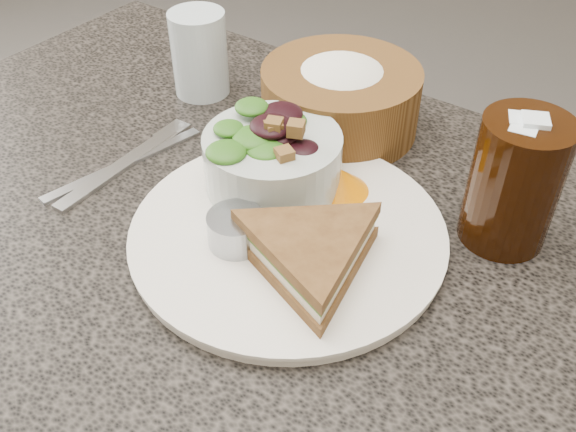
{
  "coord_description": "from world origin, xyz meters",
  "views": [
    {
      "loc": [
        0.33,
        -0.36,
        1.18
      ],
      "look_at": [
        0.06,
        0.02,
        0.78
      ],
      "focal_mm": 40.0,
      "sensor_mm": 36.0,
      "label": 1
    }
  ],
  "objects_px": {
    "bread_basket": "(341,89)",
    "water_glass": "(200,54)",
    "salad_bowl": "(273,152)",
    "dining_table": "(248,427)",
    "sandwich": "(311,253)",
    "dinner_plate": "(288,234)",
    "dressing_ramekin": "(236,230)",
    "cola_glass": "(516,177)"
  },
  "relations": [
    {
      "from": "sandwich",
      "to": "water_glass",
      "type": "relative_size",
      "value": 1.49
    },
    {
      "from": "sandwich",
      "to": "cola_glass",
      "type": "xyz_separation_m",
      "value": [
        0.12,
        0.16,
        0.04
      ]
    },
    {
      "from": "dressing_ramekin",
      "to": "bread_basket",
      "type": "height_order",
      "value": "bread_basket"
    },
    {
      "from": "dinner_plate",
      "to": "bread_basket",
      "type": "relative_size",
      "value": 1.63
    },
    {
      "from": "cola_glass",
      "to": "dressing_ramekin",
      "type": "bearing_deg",
      "value": -138.73
    },
    {
      "from": "salad_bowl",
      "to": "bread_basket",
      "type": "height_order",
      "value": "bread_basket"
    },
    {
      "from": "dinner_plate",
      "to": "cola_glass",
      "type": "relative_size",
      "value": 2.14
    },
    {
      "from": "sandwich",
      "to": "bread_basket",
      "type": "bearing_deg",
      "value": 136.28
    },
    {
      "from": "dinner_plate",
      "to": "cola_glass",
      "type": "xyz_separation_m",
      "value": [
        0.17,
        0.13,
        0.07
      ]
    },
    {
      "from": "salad_bowl",
      "to": "cola_glass",
      "type": "relative_size",
      "value": 1.0
    },
    {
      "from": "dinner_plate",
      "to": "dressing_ramekin",
      "type": "height_order",
      "value": "dressing_ramekin"
    },
    {
      "from": "dining_table",
      "to": "dinner_plate",
      "type": "relative_size",
      "value": 3.27
    },
    {
      "from": "dressing_ramekin",
      "to": "cola_glass",
      "type": "relative_size",
      "value": 0.38
    },
    {
      "from": "dining_table",
      "to": "dinner_plate",
      "type": "xyz_separation_m",
      "value": [
        0.06,
        0.02,
        0.38
      ]
    },
    {
      "from": "sandwich",
      "to": "dressing_ramekin",
      "type": "relative_size",
      "value": 2.97
    },
    {
      "from": "bread_basket",
      "to": "sandwich",
      "type": "bearing_deg",
      "value": -63.69
    },
    {
      "from": "dining_table",
      "to": "water_glass",
      "type": "height_order",
      "value": "water_glass"
    },
    {
      "from": "dining_table",
      "to": "cola_glass",
      "type": "relative_size",
      "value": 6.99
    },
    {
      "from": "sandwich",
      "to": "bread_basket",
      "type": "relative_size",
      "value": 0.86
    },
    {
      "from": "dressing_ramekin",
      "to": "cola_glass",
      "type": "xyz_separation_m",
      "value": [
        0.2,
        0.17,
        0.04
      ]
    },
    {
      "from": "salad_bowl",
      "to": "bread_basket",
      "type": "relative_size",
      "value": 0.76
    },
    {
      "from": "dining_table",
      "to": "bread_basket",
      "type": "distance_m",
      "value": 0.48
    },
    {
      "from": "bread_basket",
      "to": "water_glass",
      "type": "relative_size",
      "value": 1.73
    },
    {
      "from": "sandwich",
      "to": "bread_basket",
      "type": "distance_m",
      "value": 0.26
    },
    {
      "from": "dressing_ramekin",
      "to": "water_glass",
      "type": "xyz_separation_m",
      "value": [
        -0.23,
        0.21,
        0.02
      ]
    },
    {
      "from": "sandwich",
      "to": "salad_bowl",
      "type": "relative_size",
      "value": 1.13
    },
    {
      "from": "sandwich",
      "to": "salad_bowl",
      "type": "distance_m",
      "value": 0.13
    },
    {
      "from": "salad_bowl",
      "to": "bread_basket",
      "type": "bearing_deg",
      "value": 94.57
    },
    {
      "from": "sandwich",
      "to": "dressing_ramekin",
      "type": "distance_m",
      "value": 0.08
    },
    {
      "from": "dinner_plate",
      "to": "bread_basket",
      "type": "bearing_deg",
      "value": 108.43
    },
    {
      "from": "dining_table",
      "to": "dressing_ramekin",
      "type": "bearing_deg",
      "value": -43.75
    },
    {
      "from": "bread_basket",
      "to": "cola_glass",
      "type": "distance_m",
      "value": 0.25
    },
    {
      "from": "cola_glass",
      "to": "sandwich",
      "type": "bearing_deg",
      "value": -126.25
    },
    {
      "from": "water_glass",
      "to": "sandwich",
      "type": "bearing_deg",
      "value": -33.33
    },
    {
      "from": "dressing_ramekin",
      "to": "water_glass",
      "type": "distance_m",
      "value": 0.32
    },
    {
      "from": "dinner_plate",
      "to": "dining_table",
      "type": "bearing_deg",
      "value": -161.71
    },
    {
      "from": "salad_bowl",
      "to": "dinner_plate",
      "type": "bearing_deg",
      "value": -41.96
    },
    {
      "from": "dining_table",
      "to": "salad_bowl",
      "type": "xyz_separation_m",
      "value": [
        0.0,
        0.07,
        0.43
      ]
    },
    {
      "from": "dressing_ramekin",
      "to": "bread_basket",
      "type": "bearing_deg",
      "value": 98.88
    },
    {
      "from": "dining_table",
      "to": "cola_glass",
      "type": "bearing_deg",
      "value": 33.3
    },
    {
      "from": "bread_basket",
      "to": "dressing_ramekin",
      "type": "bearing_deg",
      "value": -81.12
    },
    {
      "from": "dining_table",
      "to": "sandwich",
      "type": "bearing_deg",
      "value": -8.47
    }
  ]
}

